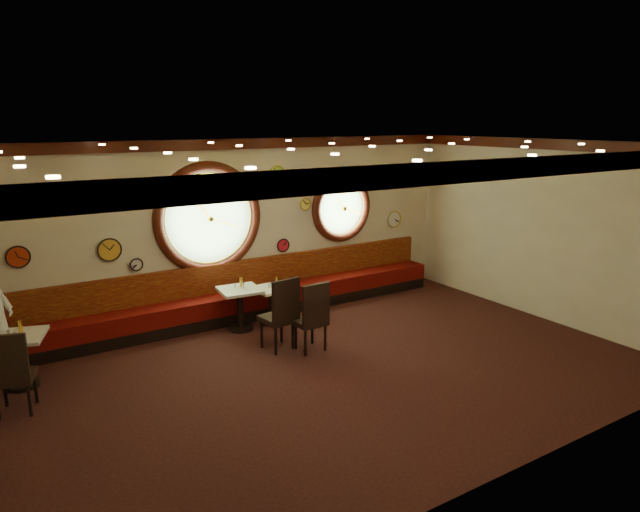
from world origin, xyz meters
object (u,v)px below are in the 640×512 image
at_px(condiment_a_bottle, 21,327).
at_px(condiment_c_bottle, 277,281).
at_px(condiment_a_salt, 8,334).
at_px(condiment_b_bottle, 241,282).
at_px(table_c, 271,301).
at_px(chair_b, 282,309).
at_px(condiment_c_pepper, 270,285).
at_px(table_a, 19,354).
at_px(condiment_b_pepper, 243,286).
at_px(condiment_c_salt, 269,285).
at_px(condiment_b_salt, 235,285).
at_px(chair_a, 11,368).
at_px(condiment_a_pepper, 14,333).
at_px(table_b, 240,304).
at_px(chair_c, 312,313).

height_order(condiment_a_bottle, condiment_c_bottle, condiment_a_bottle).
height_order(condiment_a_salt, condiment_b_bottle, condiment_b_bottle).
relative_size(table_c, condiment_c_bottle, 4.03).
height_order(chair_b, condiment_c_pepper, chair_b).
bearing_deg(condiment_b_bottle, table_a, -172.22).
xyz_separation_m(table_a, condiment_c_pepper, (3.98, 0.40, 0.24)).
bearing_deg(condiment_b_pepper, condiment_c_salt, 7.86).
xyz_separation_m(condiment_a_salt, condiment_b_salt, (3.45, 0.48, -0.01)).
distance_m(condiment_b_salt, condiment_b_pepper, 0.16).
distance_m(chair_a, condiment_a_pepper, 0.83).
xyz_separation_m(table_c, chair_b, (-0.42, -1.18, 0.26)).
relative_size(table_b, condiment_a_salt, 8.19).
bearing_deg(chair_a, table_a, 96.67).
distance_m(chair_c, condiment_b_salt, 1.67).
height_order(table_c, condiment_b_salt, condiment_b_salt).
distance_m(condiment_c_salt, condiment_a_bottle, 3.93).
distance_m(table_c, condiment_b_salt, 0.75).
relative_size(table_c, chair_a, 0.98).
bearing_deg(chair_c, chair_b, 138.54).
height_order(table_a, condiment_c_bottle, condiment_c_bottle).
bearing_deg(table_c, condiment_c_salt, 143.05).
height_order(table_b, condiment_b_bottle, condiment_b_bottle).
relative_size(chair_a, condiment_a_bottle, 3.85).
bearing_deg(condiment_c_salt, table_b, -177.09).
bearing_deg(condiment_c_salt, condiment_a_bottle, -174.85).
xyz_separation_m(table_b, condiment_b_salt, (-0.05, 0.08, 0.31)).
relative_size(table_c, chair_b, 0.90).
relative_size(condiment_a_salt, condiment_c_salt, 1.03).
bearing_deg(table_b, table_a, -173.38).
bearing_deg(condiment_a_pepper, chair_c, -15.12).
height_order(chair_a, condiment_b_pepper, chair_a).
height_order(condiment_b_salt, condiment_b_pepper, condiment_b_pepper).
bearing_deg(condiment_a_salt, condiment_a_bottle, 24.91).
bearing_deg(chair_a, chair_c, 13.21).
xyz_separation_m(condiment_a_salt, condiment_a_pepper, (0.07, -0.00, -0.00)).
relative_size(table_b, condiment_c_salt, 8.46).
bearing_deg(condiment_b_pepper, condiment_c_pepper, 4.84).
bearing_deg(condiment_c_pepper, condiment_c_salt, 118.03).
height_order(chair_b, condiment_c_salt, chair_b).
relative_size(table_b, chair_b, 1.01).
xyz_separation_m(table_a, condiment_b_salt, (3.35, 0.48, 0.31)).
bearing_deg(condiment_b_bottle, chair_a, -160.52).
height_order(condiment_b_salt, condiment_a_bottle, condiment_a_bottle).
bearing_deg(condiment_c_pepper, condiment_a_bottle, -175.25).
distance_m(condiment_a_salt, condiment_c_pepper, 4.10).
xyz_separation_m(table_b, condiment_a_bottle, (-3.34, -0.32, 0.36)).
xyz_separation_m(condiment_b_salt, condiment_b_bottle, (0.11, -0.00, 0.05)).
height_order(condiment_c_pepper, condiment_a_bottle, condiment_a_bottle).
distance_m(condiment_a_salt, condiment_c_salt, 4.09).
height_order(chair_c, condiment_a_salt, chair_c).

